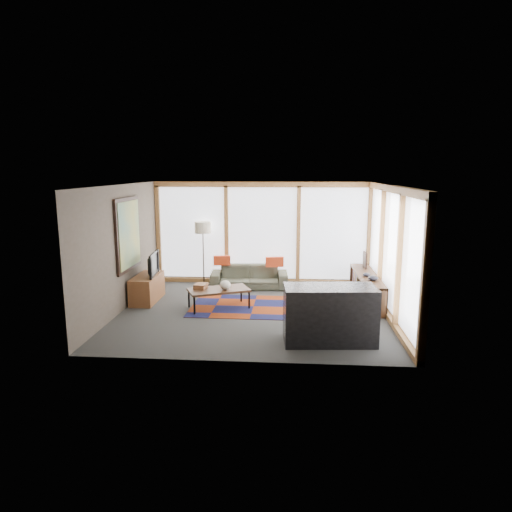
# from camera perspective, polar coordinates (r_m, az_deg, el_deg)

# --- Properties ---
(ground) EXTENTS (5.50, 5.50, 0.00)m
(ground) POSITION_cam_1_polar(r_m,az_deg,el_deg) (9.52, -0.19, -6.97)
(ground) COLOR #2B2B29
(ground) RESTS_ON ground
(room_envelope) EXTENTS (5.52, 5.02, 2.62)m
(room_envelope) POSITION_cam_1_polar(r_m,az_deg,el_deg) (9.70, 2.99, 2.70)
(room_envelope) COLOR #463E32
(room_envelope) RESTS_ON ground
(rug) EXTENTS (2.67, 1.73, 0.01)m
(rug) POSITION_cam_1_polar(r_m,az_deg,el_deg) (9.85, -0.31, -6.32)
(rug) COLOR maroon
(rug) RESTS_ON ground
(sofa) EXTENTS (1.93, 0.86, 0.55)m
(sofa) POSITION_cam_1_polar(r_m,az_deg,el_deg) (11.34, -0.85, -2.60)
(sofa) COLOR #323528
(sofa) RESTS_ON ground
(pillow_left) EXTENTS (0.44, 0.18, 0.23)m
(pillow_left) POSITION_cam_1_polar(r_m,az_deg,el_deg) (11.39, -4.27, -0.56)
(pillow_left) COLOR #B93616
(pillow_left) RESTS_ON sofa
(pillow_right) EXTENTS (0.45, 0.20, 0.24)m
(pillow_right) POSITION_cam_1_polar(r_m,az_deg,el_deg) (11.18, 2.34, -0.73)
(pillow_right) COLOR #B93616
(pillow_right) RESTS_ON sofa
(floor_lamp) EXTENTS (0.41, 0.41, 1.62)m
(floor_lamp) POSITION_cam_1_polar(r_m,az_deg,el_deg) (11.56, -6.60, 0.29)
(floor_lamp) COLOR #33261B
(floor_lamp) RESTS_ON ground
(coffee_table) EXTENTS (1.40, 1.08, 0.42)m
(coffee_table) POSITION_cam_1_polar(r_m,az_deg,el_deg) (9.74, -4.66, -5.32)
(coffee_table) COLOR #2F1F0F
(coffee_table) RESTS_ON ground
(book_stack) EXTENTS (0.28, 0.33, 0.10)m
(book_stack) POSITION_cam_1_polar(r_m,az_deg,el_deg) (9.76, -6.93, -3.75)
(book_stack) COLOR brown
(book_stack) RESTS_ON coffee_table
(vase) EXTENTS (0.28, 0.28, 0.20)m
(vase) POSITION_cam_1_polar(r_m,az_deg,el_deg) (9.59, -3.86, -3.64)
(vase) COLOR beige
(vase) RESTS_ON coffee_table
(bookshelf) EXTENTS (0.44, 2.43, 0.61)m
(bookshelf) POSITION_cam_1_polar(r_m,az_deg,el_deg) (10.48, 13.65, -3.90)
(bookshelf) COLOR #2F1F0F
(bookshelf) RESTS_ON ground
(bowl_a) EXTENTS (0.22, 0.22, 0.10)m
(bowl_a) POSITION_cam_1_polar(r_m,az_deg,el_deg) (9.88, 14.42, -2.69)
(bowl_a) COLOR black
(bowl_a) RESTS_ON bookshelf
(bowl_b) EXTENTS (0.17, 0.17, 0.08)m
(bowl_b) POSITION_cam_1_polar(r_m,az_deg,el_deg) (10.22, 13.66, -2.28)
(bowl_b) COLOR black
(bowl_b) RESTS_ON bookshelf
(shelf_picture) EXTENTS (0.06, 0.30, 0.39)m
(shelf_picture) POSITION_cam_1_polar(r_m,az_deg,el_deg) (11.05, 13.46, -0.48)
(shelf_picture) COLOR black
(shelf_picture) RESTS_ON bookshelf
(tv_console) EXTENTS (0.48, 1.16, 0.58)m
(tv_console) POSITION_cam_1_polar(r_m,az_deg,el_deg) (10.50, -13.45, -3.93)
(tv_console) COLOR brown
(tv_console) RESTS_ON ground
(television) EXTENTS (0.20, 0.90, 0.51)m
(television) POSITION_cam_1_polar(r_m,az_deg,el_deg) (10.38, -13.10, -0.99)
(television) COLOR black
(television) RESTS_ON tv_console
(bar_counter) EXTENTS (1.59, 0.84, 0.97)m
(bar_counter) POSITION_cam_1_polar(r_m,az_deg,el_deg) (7.88, 9.18, -7.24)
(bar_counter) COLOR black
(bar_counter) RESTS_ON ground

